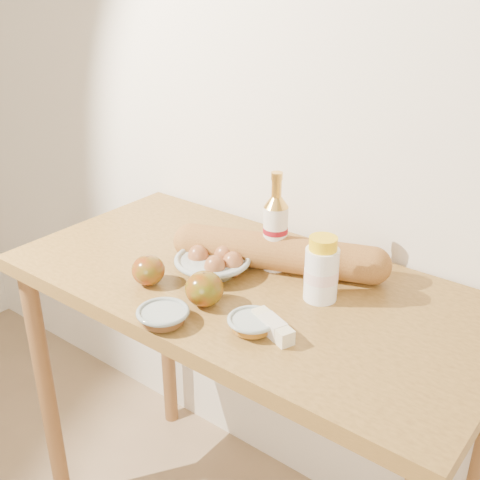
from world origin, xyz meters
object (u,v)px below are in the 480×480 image
object	(u,v)px
table	(247,324)
cream_bottle	(321,271)
egg_bowl	(214,263)
baguette	(278,253)
bourbon_bottle	(275,230)

from	to	relation	value
table	cream_bottle	world-z (taller)	cream_bottle
cream_bottle	egg_bowl	xyz separation A→B (m)	(-0.27, -0.05, -0.04)
table	cream_bottle	size ratio (longest dim) A/B	7.85
egg_bowl	baguette	bearing A→B (deg)	43.64
bourbon_bottle	baguette	world-z (taller)	bourbon_bottle
table	bourbon_bottle	world-z (taller)	bourbon_bottle
cream_bottle	baguette	distance (m)	0.17
cream_bottle	baguette	bearing A→B (deg)	-179.93
table	egg_bowl	size ratio (longest dim) A/B	5.21
egg_bowl	cream_bottle	bearing A→B (deg)	11.15
bourbon_bottle	egg_bowl	size ratio (longest dim) A/B	1.09
table	baguette	distance (m)	0.19
egg_bowl	baguette	distance (m)	0.16
bourbon_bottle	cream_bottle	xyz separation A→B (m)	(0.17, -0.06, -0.03)
bourbon_bottle	cream_bottle	distance (m)	0.18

